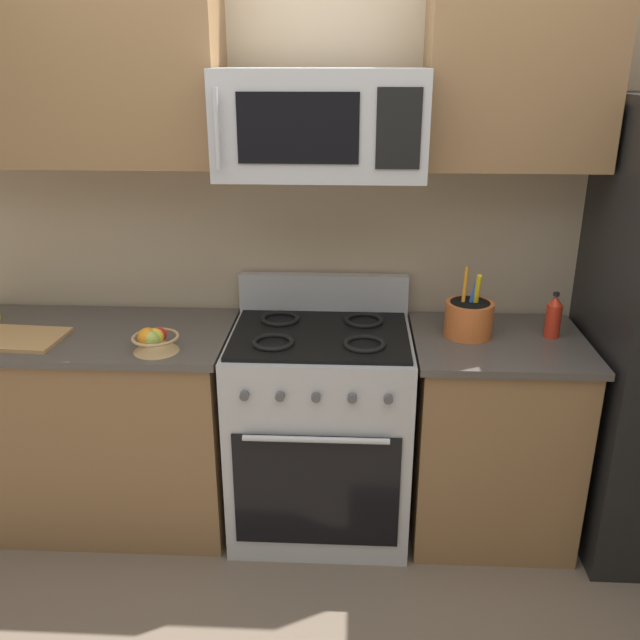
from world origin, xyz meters
name	(u,v)px	position (x,y,z in m)	size (l,w,h in m)	color
ground_plane	(312,622)	(0.00, 0.00, 0.00)	(16.00, 16.00, 0.00)	#6B5B4C
wall_back	(325,223)	(0.00, 1.02, 1.30)	(8.00, 0.10, 2.60)	tan
counter_left	(101,425)	(-0.98, 0.63, 0.46)	(1.19, 0.63, 0.91)	olive
range_oven	(320,427)	(0.00, 0.64, 0.47)	(0.76, 0.67, 1.09)	#B2B5BA
counter_right	(491,435)	(0.75, 0.63, 0.46)	(0.71, 0.63, 0.91)	olive
microwave	(321,123)	(0.00, 0.66, 1.76)	(0.78, 0.44, 0.39)	#B2B5BA
upper_cabinets_left	(71,67)	(-0.99, 0.80, 1.96)	(1.18, 0.34, 0.75)	olive
upper_cabinets_right	(520,67)	(0.75, 0.80, 1.96)	(0.70, 0.34, 0.75)	olive
utensil_crock	(469,317)	(0.62, 0.68, 0.99)	(0.20, 0.20, 0.29)	#D1662D
fruit_basket	(154,341)	(-0.65, 0.45, 0.95)	(0.19, 0.19, 0.10)	tan
cutting_board	(20,339)	(-1.23, 0.52, 0.92)	(0.34, 0.26, 0.02)	tan
bottle_hot_sauce	(553,317)	(0.96, 0.68, 1.00)	(0.06, 0.06, 0.19)	red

